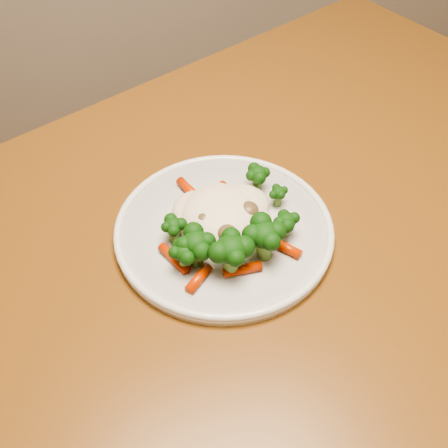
{
  "coord_description": "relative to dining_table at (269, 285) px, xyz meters",
  "views": [
    {
      "loc": [
        -0.19,
        -0.15,
        1.28
      ],
      "look_at": [
        -0.06,
        0.3,
        0.77
      ],
      "focal_mm": 45.0,
      "sensor_mm": 36.0,
      "label": 1
    }
  ],
  "objects": [
    {
      "name": "meal",
      "position": [
        -0.06,
        0.0,
        0.14
      ],
      "size": [
        0.18,
        0.19,
        0.05
      ],
      "color": "#F4E5C3",
      "rests_on": "plate"
    },
    {
      "name": "plate",
      "position": [
        -0.06,
        0.02,
        0.11
      ],
      "size": [
        0.27,
        0.27,
        0.01
      ],
      "primitive_type": "cylinder",
      "color": "silver",
      "rests_on": "dining_table"
    },
    {
      "name": "dining_table",
      "position": [
        0.0,
        0.0,
        0.0
      ],
      "size": [
        1.38,
        1.17,
        0.75
      ],
      "rotation": [
        0.0,
        0.0,
        0.4
      ],
      "color": "brown",
      "rests_on": "ground"
    }
  ]
}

